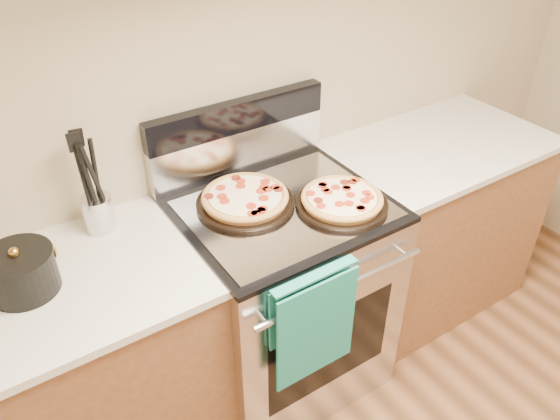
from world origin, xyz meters
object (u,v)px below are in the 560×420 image
pepperoni_pizza_back (245,199)px  utensil_crock (99,213)px  pepperoni_pizza_front (342,200)px  saucepan (22,274)px  range_body (281,297)px

pepperoni_pizza_back → utensil_crock: size_ratio=2.73×
pepperoni_pizza_front → utensil_crock: bearing=154.7°
utensil_crock → saucepan: 0.34m
pepperoni_pizza_back → pepperoni_pizza_front: 0.36m
range_body → saucepan: 1.04m
pepperoni_pizza_back → utensil_crock: (-0.49, 0.17, 0.03)m
utensil_crock → saucepan: size_ratio=0.64×
pepperoni_pizza_back → utensil_crock: utensil_crock is taller
range_body → pepperoni_pizza_back: pepperoni_pizza_back is taller
range_body → utensil_crock: bearing=158.3°
range_body → saucepan: size_ratio=4.38×
pepperoni_pizza_back → pepperoni_pizza_front: pepperoni_pizza_back is taller
pepperoni_pizza_front → utensil_crock: size_ratio=2.56×
pepperoni_pizza_back → utensil_crock: 0.52m
range_body → pepperoni_pizza_back: (-0.11, 0.07, 0.50)m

